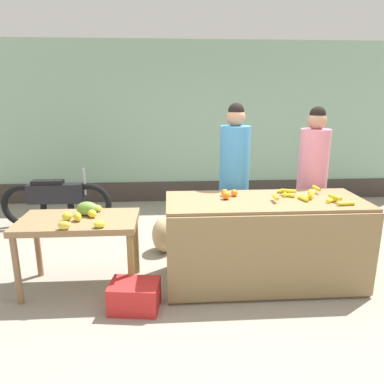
{
  "coord_description": "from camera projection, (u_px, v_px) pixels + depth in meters",
  "views": [
    {
      "loc": [
        -0.53,
        -3.37,
        1.9
      ],
      "look_at": [
        -0.3,
        0.15,
        0.94
      ],
      "focal_mm": 33.62,
      "sensor_mm": 36.0,
      "label": 1
    }
  ],
  "objects": [
    {
      "name": "parked_motorcycle",
      "position": [
        56.0,
        200.0,
        5.3
      ],
      "size": [
        1.6,
        0.18,
        0.88
      ],
      "color": "black",
      "rests_on": "ground"
    },
    {
      "name": "produce_crate",
      "position": [
        135.0,
        296.0,
        3.27
      ],
      "size": [
        0.48,
        0.37,
        0.26
      ],
      "primitive_type": "cube",
      "rotation": [
        0.0,
        0.0,
        -0.13
      ],
      "color": "red",
      "rests_on": "ground"
    },
    {
      "name": "mango_papaya_pile",
      "position": [
        85.0,
        212.0,
        3.51
      ],
      "size": [
        0.46,
        0.6,
        0.14
      ],
      "color": "yellow",
      "rests_on": "side_table_wooden"
    },
    {
      "name": "side_table_wooden",
      "position": [
        79.0,
        228.0,
        3.52
      ],
      "size": [
        1.14,
        0.65,
        0.74
      ],
      "color": "olive",
      "rests_on": "ground"
    },
    {
      "name": "orange_pile",
      "position": [
        228.0,
        194.0,
        3.63
      ],
      "size": [
        0.18,
        0.2,
        0.08
      ],
      "color": "orange",
      "rests_on": "fruit_stall_counter"
    },
    {
      "name": "produce_sack",
      "position": [
        164.0,
        235.0,
        4.47
      ],
      "size": [
        0.37,
        0.42,
        0.44
      ],
      "primitive_type": "ellipsoid",
      "rotation": [
        0.0,
        0.0,
        1.34
      ],
      "color": "tan",
      "rests_on": "ground"
    },
    {
      "name": "fruit_stall_counter",
      "position": [
        263.0,
        242.0,
        3.67
      ],
      "size": [
        1.97,
        0.8,
        0.89
      ],
      "color": "olive",
      "rests_on": "ground"
    },
    {
      "name": "ground_plane",
      "position": [
        222.0,
        282.0,
        3.78
      ],
      "size": [
        24.0,
        24.0,
        0.0
      ],
      "primitive_type": "plane",
      "color": "gray"
    },
    {
      "name": "vendor_woman_blue_shirt",
      "position": [
        234.0,
        183.0,
        4.16
      ],
      "size": [
        0.34,
        0.34,
        1.82
      ],
      "color": "#33333D",
      "rests_on": "ground"
    },
    {
      "name": "market_wall_back",
      "position": [
        198.0,
        125.0,
        6.47
      ],
      "size": [
        8.23,
        0.23,
        2.81
      ],
      "color": "#8CB299",
      "rests_on": "ground"
    },
    {
      "name": "banana_bunch_pile",
      "position": [
        305.0,
        195.0,
        3.61
      ],
      "size": [
        0.73,
        0.56,
        0.07
      ],
      "color": "yellow",
      "rests_on": "fruit_stall_counter"
    },
    {
      "name": "vendor_woman_pink_shirt",
      "position": [
        312.0,
        183.0,
        4.23
      ],
      "size": [
        0.34,
        0.34,
        1.78
      ],
      "color": "#33333D",
      "rests_on": "ground"
    }
  ]
}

